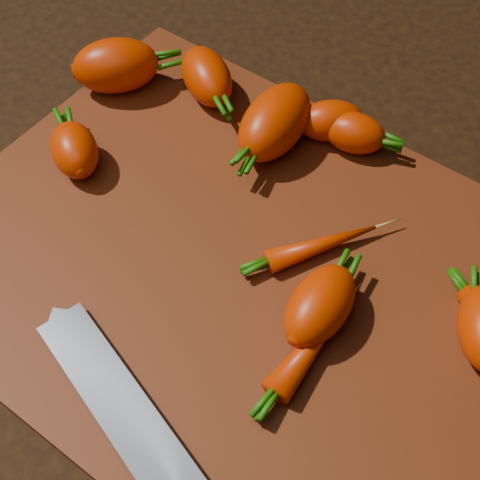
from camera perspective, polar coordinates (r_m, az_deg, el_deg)
The scene contains 12 objects.
ground at distance 0.57m, azimuth -0.59°, elevation -2.67°, with size 2.00×2.00×0.01m, color black.
cutting_board at distance 0.57m, azimuth -0.60°, elevation -2.07°, with size 0.50×0.40×0.01m, color maroon.
carrot_0 at distance 0.69m, azimuth -10.55°, elevation 14.42°, with size 0.08×0.05×0.05m, color red.
carrot_1 at distance 0.63m, azimuth -13.96°, elevation 7.47°, with size 0.06×0.04×0.04m, color red.
carrot_2 at distance 0.63m, azimuth 3.00°, elevation 10.03°, with size 0.10×0.06×0.06m, color red.
carrot_3 at distance 0.52m, azimuth 6.81°, elevation -5.56°, with size 0.08×0.05×0.05m, color red.
carrot_4 at distance 0.64m, azimuth 7.72°, elevation 10.05°, with size 0.06×0.04×0.04m, color red.
carrot_5 at distance 0.64m, azimuth 9.71°, elevation 9.01°, with size 0.06×0.04×0.04m, color red.
carrot_7 at distance 0.56m, azimuth 7.05°, elevation -0.38°, with size 0.10×0.02×0.02m, color red.
carrot_9 at distance 0.51m, azimuth 6.08°, elevation -9.05°, with size 0.09×0.02×0.02m, color red.
carrot_10 at distance 0.68m, azimuth -2.87°, elevation 13.77°, with size 0.08×0.05×0.05m, color red.
knife at distance 0.49m, azimuth -8.07°, elevation -16.73°, with size 0.33×0.13×0.02m.
Camera 1 is at (0.19, -0.25, 0.48)m, focal length 50.00 mm.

